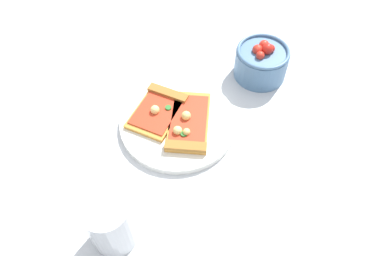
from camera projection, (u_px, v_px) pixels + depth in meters
ground_plane at (189, 121)px, 0.77m from camera, size 2.40×2.40×0.00m
plate at (179, 124)px, 0.76m from camera, size 0.24×0.24×0.01m
pizza_slice_near at (188, 125)px, 0.74m from camera, size 0.14×0.17×0.03m
pizza_slice_far at (159, 108)px, 0.77m from camera, size 0.15×0.15×0.03m
salad_bowl at (261, 62)px, 0.83m from camera, size 0.12×0.12×0.09m
soda_glass at (111, 224)px, 0.58m from camera, size 0.07×0.07×0.11m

